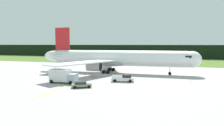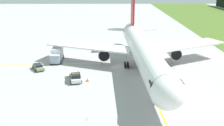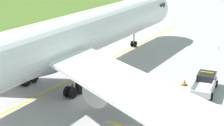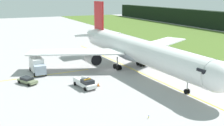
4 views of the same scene
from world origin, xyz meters
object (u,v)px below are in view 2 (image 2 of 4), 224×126
object	(u,v)px
airliner	(142,50)
catering_truck	(57,54)
apron_cone	(87,80)
ops_pickup_truck	(76,77)
staff_car	(38,67)

from	to	relation	value
airliner	catering_truck	distance (m)	22.58
airliner	apron_cone	world-z (taller)	airliner
ops_pickup_truck	catering_truck	bearing A→B (deg)	-155.02
catering_truck	apron_cone	world-z (taller)	catering_truck
catering_truck	apron_cone	distance (m)	16.86
airliner	apron_cone	size ratio (longest dim) A/B	72.08
apron_cone	staff_car	bearing A→B (deg)	-121.61
catering_truck	apron_cone	bearing A→B (deg)	32.29
catering_truck	ops_pickup_truck	bearing A→B (deg)	24.98
staff_car	apron_cone	xyz separation A→B (m)	(7.52, 12.22, -0.34)
ops_pickup_truck	apron_cone	bearing A→B (deg)	82.11
catering_truck	staff_car	bearing A→B (deg)	-25.93
airliner	apron_cone	bearing A→B (deg)	-60.36
catering_truck	apron_cone	xyz separation A→B (m)	(14.20, 8.97, -1.45)
ops_pickup_truck	catering_truck	world-z (taller)	catering_truck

